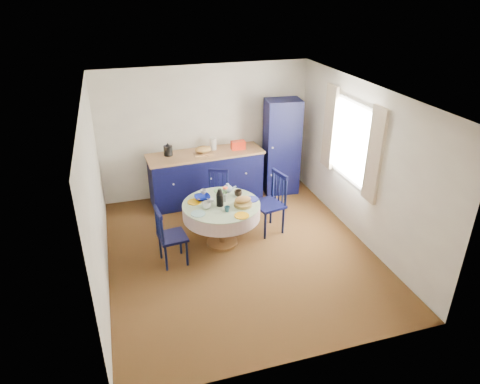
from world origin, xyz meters
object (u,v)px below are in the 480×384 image
Objects in this scene: mug_d at (204,193)px; mug_c at (238,193)px; mug_a at (207,205)px; chair_far at (218,194)px; mug_b at (227,209)px; pantry_cabinet at (282,147)px; chair_left at (170,236)px; kitchen_counter at (206,176)px; cobalt_bowl at (202,198)px; dining_table at (222,210)px; chair_right at (271,202)px.

mug_c is at bearing -18.56° from mug_d.
chair_far is at bearing 66.99° from mug_a.
chair_far reaches higher than mug_d.
mug_b is at bearing -70.41° from mug_d.
pantry_cabinet reaches higher than chair_left.
mug_d is at bearing -141.04° from pantry_cabinet.
mug_a is at bearing -133.21° from pantry_cabinet.
cobalt_bowl is at bearing -108.14° from kitchen_counter.
mug_d is at bearing 68.97° from cobalt_bowl.
dining_table is at bearing -41.05° from cobalt_bowl.
mug_a is at bearing -90.28° from chair_right.
chair_left is 1.31m from mug_c.
chair_left is 0.89× the size of chair_right.
chair_left is at bearing -120.84° from kitchen_counter.
cobalt_bowl is (-1.86, -1.32, -0.17)m from pantry_cabinet.
kitchen_counter is 1.18× the size of pantry_cabinet.
chair_left reaches higher than chair_far.
mug_d is (-1.81, -1.19, -0.15)m from pantry_cabinet.
chair_left is (-0.97, -1.87, -0.03)m from kitchen_counter.
chair_far is 0.84m from cobalt_bowl.
pantry_cabinet is 17.67× the size of mug_d.
kitchen_counter is 2.11m from chair_left.
mug_a is at bearing -105.47° from kitchen_counter.
chair_left is 0.93m from mug_b.
dining_table is 0.40m from mug_c.
pantry_cabinet is at bearing 41.22° from mug_a.
mug_b is (0.01, -0.27, 0.16)m from dining_table.
kitchen_counter reaches higher than mug_a.
mug_b is at bearing -96.27° from chair_left.
chair_right is at bearing -23.66° from chair_far.
chair_right is 8.24× the size of mug_c.
chair_far is 6.85× the size of mug_c.
chair_right is 4.14× the size of cobalt_bowl.
chair_left is at bearing -88.33° from chair_right.
kitchen_counter reaches higher than chair_left.
chair_right reaches higher than mug_b.
chair_left is (-2.47, -1.82, -0.46)m from pantry_cabinet.
mug_a is 0.33m from mug_b.
chair_left is at bearing -179.37° from mug_b.
pantry_cabinet is 21.03× the size of mug_b.
dining_table is 0.32m from mug_a.
mug_d is at bearing -53.18° from chair_left.
mug_b is (-1.59, -1.81, -0.16)m from pantry_cabinet.
chair_right is 11.79× the size of mug_b.
mug_b is (-0.09, -1.86, 0.28)m from kitchen_counter.
mug_b is at bearing -76.32° from chair_far.
dining_table is 1.31× the size of chair_left.
kitchen_counter reaches higher than chair_far.
kitchen_counter is at bearing 87.33° from mug_b.
pantry_cabinet is 7.39× the size of cobalt_bowl.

